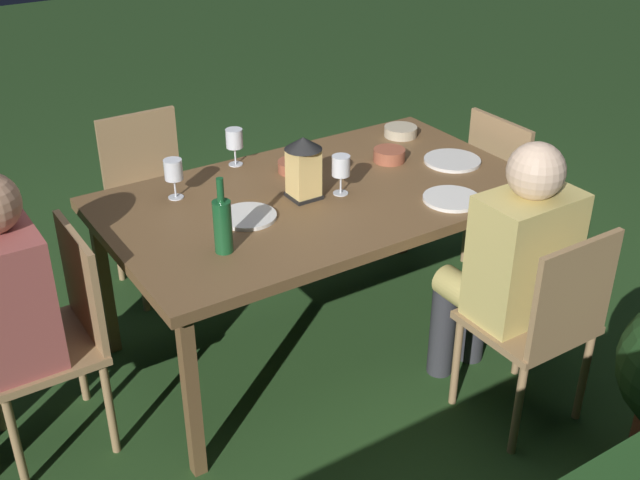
{
  "coord_description": "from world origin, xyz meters",
  "views": [
    {
      "loc": [
        1.61,
        2.49,
        2.17
      ],
      "look_at": [
        0.0,
        0.0,
        0.53
      ],
      "focal_mm": 44.0,
      "sensor_mm": 36.0,
      "label": 1
    }
  ],
  "objects_px": {
    "lantern_centerpiece": "(304,165)",
    "bowl_olives": "(389,155)",
    "chair_side_left_b": "(152,194)",
    "bowl_salad": "(401,131)",
    "chair_side_right_a": "(542,320)",
    "wine_glass_c": "(341,168)",
    "plate_b": "(248,216)",
    "wine_glass_a": "(234,140)",
    "green_bottle_on_table": "(223,225)",
    "person_in_mustard": "(509,263)",
    "plate_c": "(452,161)",
    "bowl_bread": "(295,166)",
    "dining_table": "(320,204)",
    "chair_head_near": "(511,188)",
    "plate_a": "(452,199)",
    "wine_glass_b": "(173,172)",
    "chair_head_far": "(57,332)"
  },
  "relations": [
    {
      "from": "bowl_bread",
      "to": "bowl_salad",
      "type": "xyz_separation_m",
      "value": [
        -0.66,
        -0.08,
        -0.0
      ]
    },
    {
      "from": "wine_glass_c",
      "to": "plate_c",
      "type": "distance_m",
      "value": 0.62
    },
    {
      "from": "chair_side_left_b",
      "to": "plate_b",
      "type": "bearing_deg",
      "value": 92.42
    },
    {
      "from": "wine_glass_a",
      "to": "bowl_salad",
      "type": "height_order",
      "value": "wine_glass_a"
    },
    {
      "from": "wine_glass_a",
      "to": "chair_head_far",
      "type": "bearing_deg",
      "value": 24.76
    },
    {
      "from": "chair_head_far",
      "to": "lantern_centerpiece",
      "type": "bearing_deg",
      "value": 179.91
    },
    {
      "from": "person_in_mustard",
      "to": "plate_c",
      "type": "bearing_deg",
      "value": -112.77
    },
    {
      "from": "person_in_mustard",
      "to": "lantern_centerpiece",
      "type": "relative_size",
      "value": 4.34
    },
    {
      "from": "bowl_olives",
      "to": "person_in_mustard",
      "type": "bearing_deg",
      "value": 86.89
    },
    {
      "from": "green_bottle_on_table",
      "to": "person_in_mustard",
      "type": "bearing_deg",
      "value": 153.01
    },
    {
      "from": "person_in_mustard",
      "to": "wine_glass_c",
      "type": "xyz_separation_m",
      "value": [
        0.33,
        -0.66,
        0.23
      ]
    },
    {
      "from": "chair_head_far",
      "to": "plate_b",
      "type": "distance_m",
      "value": 0.83
    },
    {
      "from": "plate_a",
      "to": "plate_c",
      "type": "height_order",
      "value": "same"
    },
    {
      "from": "chair_head_near",
      "to": "person_in_mustard",
      "type": "xyz_separation_m",
      "value": [
        0.74,
        0.71,
        0.15
      ]
    },
    {
      "from": "lantern_centerpiece",
      "to": "green_bottle_on_table",
      "type": "bearing_deg",
      "value": 24.91
    },
    {
      "from": "lantern_centerpiece",
      "to": "green_bottle_on_table",
      "type": "distance_m",
      "value": 0.53
    },
    {
      "from": "bowl_olives",
      "to": "bowl_bread",
      "type": "xyz_separation_m",
      "value": [
        0.42,
        -0.13,
        -0.0
      ]
    },
    {
      "from": "person_in_mustard",
      "to": "plate_b",
      "type": "distance_m",
      "value": 1.03
    },
    {
      "from": "dining_table",
      "to": "green_bottle_on_table",
      "type": "relative_size",
      "value": 6.18
    },
    {
      "from": "plate_c",
      "to": "bowl_bread",
      "type": "xyz_separation_m",
      "value": [
        0.65,
        -0.3,
        0.02
      ]
    },
    {
      "from": "lantern_centerpiece",
      "to": "bowl_bread",
      "type": "distance_m",
      "value": 0.3
    },
    {
      "from": "bowl_olives",
      "to": "bowl_salad",
      "type": "relative_size",
      "value": 0.9
    },
    {
      "from": "person_in_mustard",
      "to": "plate_b",
      "type": "relative_size",
      "value": 5.02
    },
    {
      "from": "chair_side_left_b",
      "to": "bowl_salad",
      "type": "height_order",
      "value": "chair_side_left_b"
    },
    {
      "from": "person_in_mustard",
      "to": "wine_glass_b",
      "type": "distance_m",
      "value": 1.38
    },
    {
      "from": "chair_side_left_b",
      "to": "plate_c",
      "type": "distance_m",
      "value": 1.48
    },
    {
      "from": "chair_side_left_b",
      "to": "wine_glass_b",
      "type": "height_order",
      "value": "wine_glass_b"
    },
    {
      "from": "bowl_olives",
      "to": "bowl_salad",
      "type": "bearing_deg",
      "value": -137.24
    },
    {
      "from": "lantern_centerpiece",
      "to": "bowl_olives",
      "type": "bearing_deg",
      "value": -167.67
    },
    {
      "from": "chair_head_near",
      "to": "chair_side_right_a",
      "type": "xyz_separation_m",
      "value": [
        0.74,
        0.91,
        0.0
      ]
    },
    {
      "from": "chair_head_near",
      "to": "wine_glass_a",
      "type": "bearing_deg",
      "value": -19.21
    },
    {
      "from": "dining_table",
      "to": "lantern_centerpiece",
      "type": "distance_m",
      "value": 0.21
    },
    {
      "from": "chair_side_right_a",
      "to": "wine_glass_c",
      "type": "relative_size",
      "value": 5.15
    },
    {
      "from": "dining_table",
      "to": "chair_side_right_a",
      "type": "height_order",
      "value": "chair_side_right_a"
    },
    {
      "from": "wine_glass_a",
      "to": "plate_b",
      "type": "relative_size",
      "value": 0.74
    },
    {
      "from": "wine_glass_a",
      "to": "chair_side_right_a",
      "type": "bearing_deg",
      "value": 112.44
    },
    {
      "from": "chair_head_far",
      "to": "green_bottle_on_table",
      "type": "xyz_separation_m",
      "value": [
        -0.59,
        0.22,
        0.38
      ]
    },
    {
      "from": "lantern_centerpiece",
      "to": "wine_glass_c",
      "type": "height_order",
      "value": "lantern_centerpiece"
    },
    {
      "from": "plate_b",
      "to": "plate_c",
      "type": "height_order",
      "value": "same"
    },
    {
      "from": "dining_table",
      "to": "plate_a",
      "type": "bearing_deg",
      "value": 139.53
    },
    {
      "from": "bowl_bread",
      "to": "bowl_olives",
      "type": "bearing_deg",
      "value": 162.59
    },
    {
      "from": "wine_glass_c",
      "to": "plate_b",
      "type": "xyz_separation_m",
      "value": [
        0.43,
        -0.01,
        -0.11
      ]
    },
    {
      "from": "chair_side_left_b",
      "to": "dining_table",
      "type": "bearing_deg",
      "value": 113.93
    },
    {
      "from": "plate_b",
      "to": "bowl_bread",
      "type": "xyz_separation_m",
      "value": [
        -0.39,
        -0.29,
        0.02
      ]
    },
    {
      "from": "bowl_salad",
      "to": "green_bottle_on_table",
      "type": "bearing_deg",
      "value": 24.07
    },
    {
      "from": "chair_side_left_b",
      "to": "wine_glass_c",
      "type": "distance_m",
      "value": 1.14
    },
    {
      "from": "lantern_centerpiece",
      "to": "bowl_bread",
      "type": "height_order",
      "value": "lantern_centerpiece"
    },
    {
      "from": "plate_a",
      "to": "green_bottle_on_table",
      "type": "bearing_deg",
      "value": -7.6
    },
    {
      "from": "wine_glass_a",
      "to": "bowl_salad",
      "type": "xyz_separation_m",
      "value": [
        -0.84,
        0.12,
        -0.09
      ]
    },
    {
      "from": "chair_side_right_a",
      "to": "bowl_salad",
      "type": "distance_m",
      "value": 1.3
    }
  ]
}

